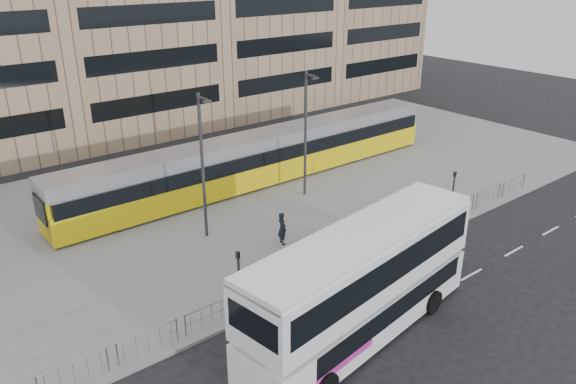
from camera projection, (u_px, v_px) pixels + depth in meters
ground at (332, 281)px, 28.15m from camera, size 120.00×120.00×0.00m
plaza at (207, 204)px, 36.75m from camera, size 64.00×24.00×0.15m
kerb at (332, 280)px, 28.16m from camera, size 64.00×0.25×0.17m
pedestrian_barrier at (354, 248)px, 29.29m from camera, size 32.07×0.07×1.10m
road_markings at (407, 310)px, 25.85m from camera, size 62.00×0.12×0.01m
double_decker_bus at (362, 281)px, 23.21m from camera, size 12.62×4.47×4.94m
tram at (262, 157)px, 39.68m from camera, size 30.16×2.96×3.55m
station_sign at (385, 215)px, 31.03m from camera, size 2.01×0.79×2.42m
ad_panel at (401, 230)px, 31.29m from camera, size 0.74×0.27×1.42m
pedestrian at (282, 228)px, 31.20m from camera, size 0.58×0.77×1.90m
traffic_light_west at (239, 274)px, 24.72m from camera, size 0.19×0.22×3.10m
traffic_light_east at (453, 189)px, 33.77m from camera, size 0.23×0.25×3.10m
lamp_post_west at (203, 162)px, 30.66m from camera, size 0.45×1.04×8.35m
lamp_post_east at (306, 130)px, 36.33m from camera, size 0.45×1.04×8.32m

